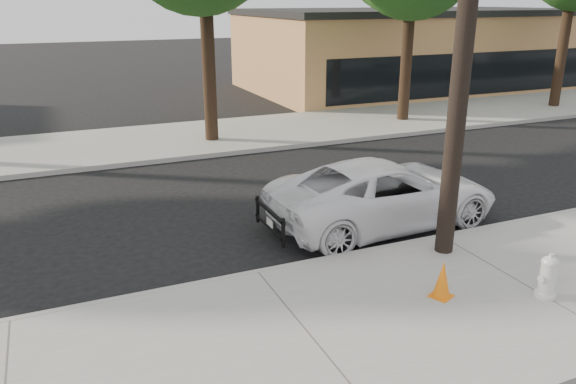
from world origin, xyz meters
The scene contains 9 objects.
ground centered at (0.00, 0.00, 0.00)m, with size 120.00×120.00×0.00m, color black.
near_sidewalk centered at (0.00, -4.30, 0.07)m, with size 90.00×4.40×0.15m, color gray.
far_sidewalk centered at (0.00, 8.50, 0.07)m, with size 90.00×5.00×0.15m, color gray.
curb_near centered at (0.00, -2.10, 0.07)m, with size 90.00×0.12×0.16m, color #9E9B93.
building_main centered at (16.00, 16.00, 2.00)m, with size 18.00×10.00×4.00m, color #B57D4B.
utility_pole centered at (3.60, -2.70, 4.70)m, with size 1.40×0.34×9.00m.
police_cruiser centered at (3.46, -0.76, 0.72)m, with size 2.39×5.18×1.44m, color white.
fire_hydrant centered at (4.00, -4.79, 0.49)m, with size 0.38×0.34×0.71m.
traffic_cone centered at (2.44, -4.12, 0.45)m, with size 0.42×0.42×0.62m.
Camera 1 is at (-3.05, -10.56, 4.75)m, focal length 35.00 mm.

